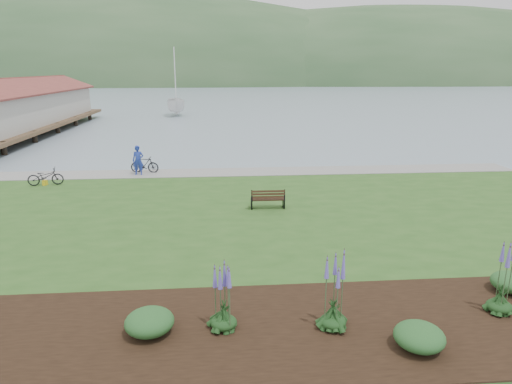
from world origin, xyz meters
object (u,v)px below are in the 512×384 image
park_bench (268,199)px  sailboat (177,116)px  person (138,158)px  bicycle_a (45,177)px

park_bench → sailboat: 45.26m
person → sailboat: 37.68m
person → sailboat: bearing=90.8°
park_bench → bicycle_a: 12.13m
park_bench → person: bearing=134.3°
person → sailboat: (-1.02, 37.64, -1.39)m
park_bench → bicycle_a: size_ratio=0.84×
park_bench → person: person is taller
bicycle_a → sailboat: 39.75m
park_bench → person: (-6.62, 6.96, 0.55)m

